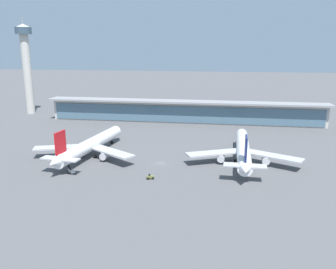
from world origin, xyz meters
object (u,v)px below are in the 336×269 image
(service_truck_near_nose_white, at_px, (71,171))
(service_truck_under_wing_olive, at_px, (150,177))
(safety_cone_alpha, at_px, (68,170))
(service_truck_mid_apron_grey, at_px, (71,145))
(airliner_left_stand, at_px, (90,145))
(control_tower, at_px, (26,62))
(service_truck_by_tail_grey, at_px, (245,167))
(airliner_centre_stand, at_px, (243,150))

(service_truck_near_nose_white, height_order, service_truck_under_wing_olive, service_truck_near_nose_white)
(service_truck_near_nose_white, xyz_separation_m, safety_cone_alpha, (-2.13, 1.38, -0.49))
(service_truck_mid_apron_grey, bearing_deg, airliner_left_stand, -41.47)
(control_tower, bearing_deg, service_truck_under_wing_olive, -45.27)
(safety_cone_alpha, bearing_deg, service_truck_mid_apron_grey, 112.20)
(service_truck_near_nose_white, xyz_separation_m, service_truck_under_wing_olive, (33.93, -1.74, 0.07))
(service_truck_mid_apron_grey, xyz_separation_m, control_tower, (-71.51, 84.72, 38.57))
(service_truck_by_tail_grey, relative_size, safety_cone_alpha, 4.76)
(service_truck_under_wing_olive, height_order, service_truck_mid_apron_grey, service_truck_mid_apron_grey)
(service_truck_under_wing_olive, bearing_deg, control_tower, 134.73)
(safety_cone_alpha, bearing_deg, service_truck_by_tail_grey, 11.01)
(airliner_centre_stand, relative_size, service_truck_by_tail_grey, 19.97)
(service_truck_near_nose_white, bearing_deg, airliner_centre_stand, 20.29)
(service_truck_under_wing_olive, distance_m, safety_cone_alpha, 36.20)
(airliner_centre_stand, xyz_separation_m, service_truck_under_wing_olive, (-37.01, -27.96, -4.71))
(airliner_centre_stand, height_order, service_truck_by_tail_grey, airliner_centre_stand)
(service_truck_mid_apron_grey, height_order, control_tower, control_tower)
(airliner_left_stand, bearing_deg, service_truck_under_wing_olive, -35.12)
(service_truck_by_tail_grey, distance_m, control_tower, 195.08)
(safety_cone_alpha, bearing_deg, airliner_centre_stand, 18.78)
(control_tower, bearing_deg, airliner_centre_stand, -30.90)
(service_truck_near_nose_white, height_order, service_truck_mid_apron_grey, same)
(airliner_left_stand, distance_m, service_truck_by_tail_grey, 72.14)
(airliner_left_stand, height_order, service_truck_mid_apron_grey, airliner_left_stand)
(service_truck_near_nose_white, bearing_deg, service_truck_under_wing_olive, -2.94)
(service_truck_under_wing_olive, xyz_separation_m, service_truck_by_tail_grey, (37.39, 17.41, 0.00))
(service_truck_by_tail_grey, height_order, control_tower, control_tower)
(airliner_centre_stand, distance_m, service_truck_near_nose_white, 75.78)
(airliner_left_stand, height_order, service_truck_near_nose_white, airliner_left_stand)
(service_truck_under_wing_olive, xyz_separation_m, service_truck_mid_apron_grey, (-50.46, 38.41, -0.07))
(service_truck_under_wing_olive, bearing_deg, safety_cone_alpha, 175.05)
(service_truck_under_wing_olive, bearing_deg, airliner_left_stand, 144.88)
(service_truck_near_nose_white, height_order, control_tower, control_tower)
(control_tower, bearing_deg, airliner_left_stand, -48.47)
(service_truck_near_nose_white, xyz_separation_m, control_tower, (-88.04, 121.39, 38.57))
(service_truck_by_tail_grey, bearing_deg, control_tower, 146.44)
(service_truck_by_tail_grey, distance_m, safety_cone_alpha, 74.82)
(airliner_left_stand, xyz_separation_m, safety_cone_alpha, (-1.77, -21.00, -5.27))
(service_truck_near_nose_white, distance_m, control_tower, 154.83)
(service_truck_near_nose_white, bearing_deg, airliner_left_stand, 90.91)
(airliner_left_stand, bearing_deg, safety_cone_alpha, -94.83)
(airliner_centre_stand, distance_m, safety_cone_alpha, 77.36)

